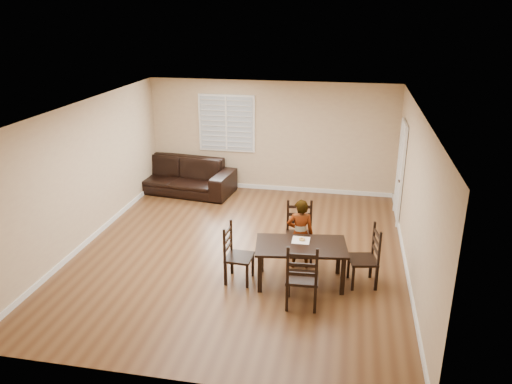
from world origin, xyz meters
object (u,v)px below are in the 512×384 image
Objects in this scene: child at (300,234)px; chair_right at (371,258)px; chair_far at (302,281)px; chair_left at (232,255)px; dining_table at (301,250)px; donut at (302,239)px; chair_near at (299,231)px; sofa at (176,175)px.

chair_right is at bearing 154.12° from child.
chair_left is at bearing -31.64° from chair_far.
dining_table is 1.14m from chair_left.
chair_far is 0.99m from donut.
chair_near is 1.76m from chair_far.
dining_table is 1.14m from chair_right.
chair_right is at bearing -31.19° from sofa.
donut is 5.06m from sofa.
child is at bearing -118.41° from chair_right.
chair_near is at bearing -40.21° from chair_left.
sofa is (-3.49, 3.82, -0.19)m from dining_table.
chair_far is 5.84m from sofa.
child reaches higher than chair_left.
sofa is at bearing 130.67° from chair_near.
child is at bearing -85.82° from chair_far.
chair_near is 0.45m from child.
sofa is at bearing 33.28° from chair_left.
chair_far is at bearing 88.48° from child.
chair_far is 1.34m from child.
sofa is (-2.37, 3.95, -0.04)m from chair_left.
chair_near is 0.82m from donut.
donut is (0.13, -0.78, 0.23)m from chair_near.
dining_table is at bearing -40.37° from sofa.
chair_left is (-0.99, -1.08, -0.03)m from chair_near.
dining_table is 0.81m from chair_far.
sofa is (-3.42, 3.29, -0.22)m from child.
chair_far is 0.85× the size of child.
child is (1.05, 0.66, 0.18)m from chair_left.
child is 0.45× the size of sofa.
chair_left is (-1.12, -0.13, -0.14)m from dining_table.
child reaches higher than chair_right.
chair_near is 4.42m from sofa.
sofa is (-3.59, 4.61, -0.07)m from chair_far.
child is at bearing -90.69° from chair_near.
chair_right is at bearing -140.17° from chair_far.
chair_near reaches higher than sofa.
chair_near is (-0.13, 0.95, -0.11)m from dining_table.
chair_near is at bearing 90.13° from dining_table.
sofa is (-3.36, 2.87, -0.07)m from chair_near.
chair_far reaches higher than chair_right.
donut is at bearing -101.62° from chair_right.
child reaches higher than donut.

